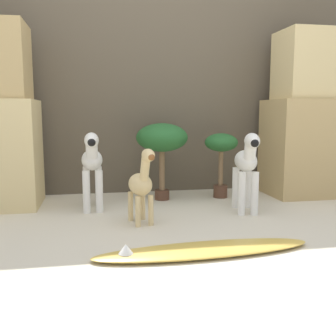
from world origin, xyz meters
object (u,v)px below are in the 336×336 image
Objects in this scene: zebra_left at (92,164)px; giraffe_figurine at (142,183)px; potted_palm_back at (221,149)px; surfboard at (203,250)px; zebra_right at (247,165)px; potted_palm_front at (162,140)px.

zebra_left is 0.56m from giraffe_figurine.
potted_palm_back is 1.49m from surfboard.
zebra_left is at bearing -166.46° from potted_palm_back.
surfboard is (0.25, -0.61, -0.26)m from giraffe_figurine.
zebra_left is 1.14m from potted_palm_back.
zebra_right reaches higher than potted_palm_back.
potted_palm_front is 1.42m from surfboard.
zebra_right reaches higher than giraffe_figurine.
giraffe_figurine is 0.92× the size of potted_palm_back.
zebra_right is 0.79m from potted_palm_front.
zebra_right reaches higher than surfboard.
giraffe_figurine is 0.71m from surfboard.
zebra_left is 0.92× the size of potted_palm_front.
potted_palm_back is 0.47× the size of surfboard.
potted_palm_back is (0.78, 0.71, 0.15)m from giraffe_figurine.
giraffe_figurine is at bearing -53.93° from zebra_left.
giraffe_figurine is (0.33, -0.45, -0.08)m from zebra_left.
zebra_right and zebra_left have the same top height.
potted_palm_back is at bearing -0.80° from potted_palm_front.
zebra_left is 1.07× the size of potted_palm_back.
zebra_left is (-1.13, 0.27, 0.00)m from zebra_right.
potted_palm_front is at bearing 179.20° from potted_palm_back.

